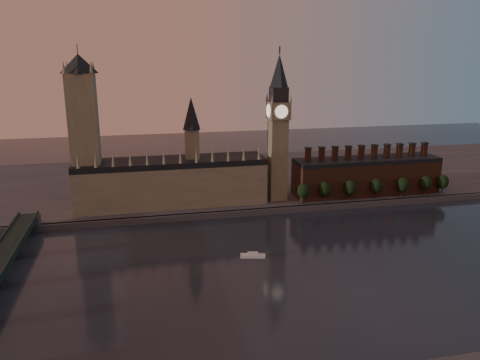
% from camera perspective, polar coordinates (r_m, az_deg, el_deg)
% --- Properties ---
extents(ground, '(900.00, 900.00, 0.00)m').
position_cam_1_polar(ground, '(243.21, 9.88, -10.84)').
color(ground, black).
rests_on(ground, ground).
extents(north_bank, '(900.00, 182.00, 4.00)m').
position_cam_1_polar(north_bank, '(402.68, 0.28, 0.13)').
color(north_bank, '#4E4E54').
rests_on(north_bank, ground).
extents(palace_of_westminster, '(130.00, 30.30, 74.00)m').
position_cam_1_polar(palace_of_westminster, '(327.86, -8.25, 0.07)').
color(palace_of_westminster, gray).
rests_on(palace_of_westminster, north_bank).
extents(victoria_tower, '(24.00, 24.00, 108.00)m').
position_cam_1_polar(victoria_tower, '(321.36, -18.48, 5.98)').
color(victoria_tower, gray).
rests_on(victoria_tower, north_bank).
extents(big_ben, '(15.00, 15.00, 107.00)m').
position_cam_1_polar(big_ben, '(329.74, 4.67, 6.51)').
color(big_ben, gray).
rests_on(big_ben, north_bank).
extents(chimney_block, '(110.00, 25.00, 37.00)m').
position_cam_1_polar(chimney_block, '(364.01, 15.12, 0.57)').
color(chimney_block, '#553120').
rests_on(chimney_block, north_bank).
extents(embankment_tree_0, '(8.60, 8.60, 14.88)m').
position_cam_1_polar(embankment_tree_0, '(329.82, 7.74, -1.29)').
color(embankment_tree_0, black).
rests_on(embankment_tree_0, north_bank).
extents(embankment_tree_1, '(8.60, 8.60, 14.88)m').
position_cam_1_polar(embankment_tree_1, '(335.75, 10.29, -1.11)').
color(embankment_tree_1, black).
rests_on(embankment_tree_1, north_bank).
extents(embankment_tree_2, '(8.60, 8.60, 14.88)m').
position_cam_1_polar(embankment_tree_2, '(343.39, 13.28, -0.91)').
color(embankment_tree_2, black).
rests_on(embankment_tree_2, north_bank).
extents(embankment_tree_3, '(8.60, 8.60, 14.88)m').
position_cam_1_polar(embankment_tree_3, '(353.02, 16.29, -0.68)').
color(embankment_tree_3, black).
rests_on(embankment_tree_3, north_bank).
extents(embankment_tree_4, '(8.60, 8.60, 14.88)m').
position_cam_1_polar(embankment_tree_4, '(362.26, 19.23, -0.53)').
color(embankment_tree_4, black).
rests_on(embankment_tree_4, north_bank).
extents(embankment_tree_5, '(8.60, 8.60, 14.88)m').
position_cam_1_polar(embankment_tree_5, '(373.40, 21.70, -0.32)').
color(embankment_tree_5, black).
rests_on(embankment_tree_5, north_bank).
extents(embankment_tree_6, '(8.60, 8.60, 14.88)m').
position_cam_1_polar(embankment_tree_6, '(381.11, 23.49, -0.21)').
color(embankment_tree_6, black).
rests_on(embankment_tree_6, north_bank).
extents(river_boat, '(13.94, 6.88, 2.68)m').
position_cam_1_polar(river_boat, '(254.33, 1.58, -9.16)').
color(river_boat, silver).
rests_on(river_boat, ground).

